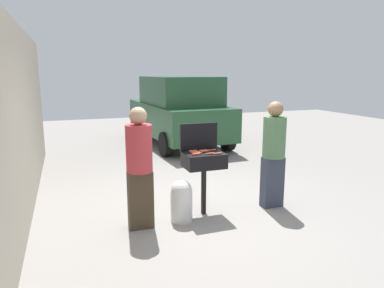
% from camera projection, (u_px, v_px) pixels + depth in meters
% --- Properties ---
extents(ground_plane, '(24.00, 24.00, 0.00)m').
position_uv_depth(ground_plane, '(199.00, 209.00, 5.67)').
color(ground_plane, gray).
extents(house_wall_side, '(0.24, 8.00, 2.84)m').
position_uv_depth(house_wall_side, '(18.00, 120.00, 5.44)').
color(house_wall_side, '#B2A893').
rests_on(house_wall_side, ground).
extents(bbq_grill, '(0.60, 0.44, 0.96)m').
position_uv_depth(bbq_grill, '(204.00, 162.00, 5.32)').
color(bbq_grill, black).
rests_on(bbq_grill, ground).
extents(grill_lid_open, '(0.60, 0.05, 0.42)m').
position_uv_depth(grill_lid_open, '(198.00, 137.00, 5.45)').
color(grill_lid_open, black).
rests_on(grill_lid_open, bbq_grill).
extents(hot_dog_0, '(0.13, 0.03, 0.03)m').
position_uv_depth(hot_dog_0, '(196.00, 154.00, 5.15)').
color(hot_dog_0, '#AD4228').
rests_on(hot_dog_0, bbq_grill).
extents(hot_dog_1, '(0.13, 0.03, 0.03)m').
position_uv_depth(hot_dog_1, '(212.00, 150.00, 5.44)').
color(hot_dog_1, '#AD4228').
rests_on(hot_dog_1, bbq_grill).
extents(hot_dog_2, '(0.13, 0.04, 0.03)m').
position_uv_depth(hot_dog_2, '(210.00, 154.00, 5.20)').
color(hot_dog_2, '#C6593D').
rests_on(hot_dog_2, bbq_grill).
extents(hot_dog_3, '(0.13, 0.04, 0.03)m').
position_uv_depth(hot_dog_3, '(217.00, 154.00, 5.20)').
color(hot_dog_3, '#B74C33').
rests_on(hot_dog_3, bbq_grill).
extents(hot_dog_4, '(0.13, 0.03, 0.03)m').
position_uv_depth(hot_dog_4, '(193.00, 151.00, 5.37)').
color(hot_dog_4, '#B74C33').
rests_on(hot_dog_4, bbq_grill).
extents(hot_dog_5, '(0.13, 0.04, 0.03)m').
position_uv_depth(hot_dog_5, '(205.00, 151.00, 5.35)').
color(hot_dog_5, '#B74C33').
rests_on(hot_dog_5, bbq_grill).
extents(hot_dog_6, '(0.13, 0.04, 0.03)m').
position_uv_depth(hot_dog_6, '(196.00, 153.00, 5.26)').
color(hot_dog_6, '#B74C33').
rests_on(hot_dog_6, bbq_grill).
extents(hot_dog_7, '(0.13, 0.04, 0.03)m').
position_uv_depth(hot_dog_7, '(198.00, 153.00, 5.21)').
color(hot_dog_7, '#AD4228').
rests_on(hot_dog_7, bbq_grill).
extents(hot_dog_8, '(0.13, 0.04, 0.03)m').
position_uv_depth(hot_dog_8, '(194.00, 152.00, 5.30)').
color(hot_dog_8, '#AD4228').
rests_on(hot_dog_8, bbq_grill).
extents(hot_dog_9, '(0.13, 0.03, 0.03)m').
position_uv_depth(hot_dog_9, '(203.00, 150.00, 5.41)').
color(hot_dog_9, '#C6593D').
rests_on(hot_dog_9, bbq_grill).
extents(propane_tank, '(0.32, 0.32, 0.62)m').
position_uv_depth(propane_tank, '(181.00, 200.00, 5.15)').
color(propane_tank, silver).
rests_on(propane_tank, ground).
extents(person_left, '(0.36, 0.36, 1.70)m').
position_uv_depth(person_left, '(139.00, 164.00, 4.80)').
color(person_left, '#3F3323').
rests_on(person_left, ground).
extents(person_right, '(0.36, 0.36, 1.70)m').
position_uv_depth(person_right, '(274.00, 151.00, 5.60)').
color(person_right, '#333847').
rests_on(person_right, ground).
extents(parked_minivan, '(2.22, 4.49, 2.02)m').
position_uv_depth(parked_minivan, '(178.00, 110.00, 10.67)').
color(parked_minivan, '#234C2D').
rests_on(parked_minivan, ground).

